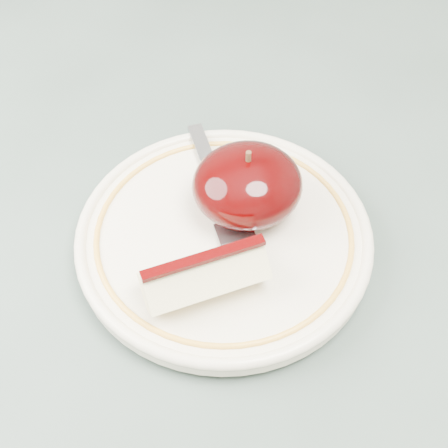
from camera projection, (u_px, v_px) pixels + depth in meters
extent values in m
cylinder|color=brown|center=(346.00, 172.00, 1.07)|extent=(0.05, 0.05, 0.71)
cube|color=#485851|center=(119.00, 297.00, 0.47)|extent=(0.90, 0.90, 0.04)
cylinder|color=beige|center=(224.00, 245.00, 0.47)|extent=(0.12, 0.12, 0.01)
cylinder|color=beige|center=(224.00, 237.00, 0.47)|extent=(0.22, 0.22, 0.01)
torus|color=beige|center=(224.00, 233.00, 0.46)|extent=(0.22, 0.22, 0.01)
torus|color=gold|center=(224.00, 232.00, 0.46)|extent=(0.19, 0.19, 0.00)
ellipsoid|color=black|center=(247.00, 185.00, 0.46)|extent=(0.08, 0.08, 0.05)
cylinder|color=#472D19|center=(248.00, 158.00, 0.43)|extent=(0.00, 0.00, 0.01)
cube|color=#FFF4BB|center=(205.00, 275.00, 0.41)|extent=(0.09, 0.05, 0.04)
cube|color=#340102|center=(204.00, 258.00, 0.40)|extent=(0.08, 0.02, 0.00)
cube|color=gray|center=(208.00, 161.00, 0.50)|extent=(0.01, 0.08, 0.00)
cube|color=gray|center=(226.00, 210.00, 0.47)|extent=(0.01, 0.03, 0.00)
cube|color=gray|center=(235.00, 232.00, 0.45)|extent=(0.03, 0.02, 0.00)
cube|color=gray|center=(261.00, 256.00, 0.44)|extent=(0.00, 0.03, 0.00)
cube|color=gray|center=(251.00, 258.00, 0.44)|extent=(0.00, 0.03, 0.00)
cube|color=gray|center=(240.00, 261.00, 0.44)|extent=(0.00, 0.03, 0.00)
cube|color=gray|center=(229.00, 263.00, 0.44)|extent=(0.00, 0.03, 0.00)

